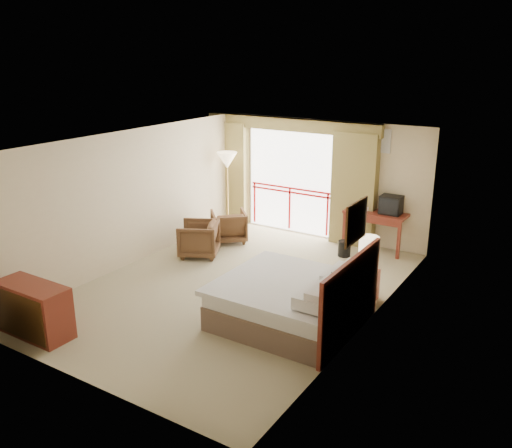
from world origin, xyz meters
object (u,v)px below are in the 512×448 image
Objects in this scene: bed at (293,301)px; side_table at (204,231)px; armchair_near at (199,255)px; floor_lamp at (227,163)px; desk at (377,219)px; tv at (391,205)px; nightstand at (365,286)px; wastebasket at (344,249)px; dresser at (34,310)px; armchair_far at (229,241)px; table_lamp at (369,245)px.

bed reaches higher than side_table.
floor_lamp is (-0.53, 1.83, 1.61)m from armchair_near.
desk is at bearing 100.50° from armchair_near.
nightstand is at bearing -76.00° from tv.
bed reaches higher than desk.
armchair_near is at bearing -138.88° from desk.
nightstand is 2.13m from wastebasket.
tv is 0.36× the size of dresser.
armchair_far is 1.86m from floor_lamp.
floor_lamp reaches higher than bed.
nightstand is 2.70m from desk.
desk reaches higher than wastebasket.
nightstand reaches higher than wastebasket.
armchair_far is (-3.76, 1.28, -0.27)m from nightstand.
wastebasket is 0.41× the size of armchair_near.
nightstand is at bearing -10.18° from side_table.
side_table is (-3.29, -1.84, -0.32)m from desk.
armchair_near is (-2.62, -1.60, -0.17)m from wastebasket.
armchair_far is 0.96× the size of armchair_near.
desk reaches higher than armchair_far.
bed is 2.74× the size of armchair_far.
bed is at bearing -115.42° from table_lamp.
nightstand is 0.66× the size of armchair_near.
floor_lamp is at bearing -96.63° from armchair_far.
armchair_far reaches higher than wastebasket.
nightstand reaches higher than armchair_near.
side_table is 0.27× the size of floor_lamp.
dresser reaches higher than side_table.
armchair_near is (-3.78, 0.18, -0.27)m from nightstand.
bed is at bearing 96.56° from armchair_far.
desk is at bearing 171.67° from tv.
nightstand is 0.90× the size of table_lamp.
floor_lamp is at bearing 95.61° from dresser.
desk reaches higher than side_table.
armchair_far is at bearing -53.84° from floor_lamp.
wastebasket is 0.18× the size of floor_lamp.
dresser reaches higher than armchair_near.
armchair_near is at bearing -148.58° from wastebasket.
table_lamp is 2.49m from tv.
nightstand reaches higher than armchair_far.
nightstand is 4.11m from side_table.
bed is 1.54m from nightstand.
table_lamp is (0.00, 0.05, 0.73)m from nightstand.
dresser is at bearing -134.76° from table_lamp.
wastebasket is 0.64× the size of side_table.
nightstand is 1.62× the size of wastebasket.
desk is 7.07m from dresser.
table_lamp is 1.80× the size of wastebasket.
armchair_near is (-3.78, 0.13, -1.00)m from table_lamp.
floor_lamp is 5.96m from dresser.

